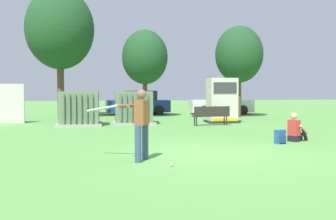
{
  "coord_description": "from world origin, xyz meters",
  "views": [
    {
      "loc": [
        -2.89,
        -10.32,
        1.76
      ],
      "look_at": [
        -0.85,
        3.5,
        1.0
      ],
      "focal_mm": 42.18,
      "sensor_mm": 36.0,
      "label": 1
    }
  ],
  "objects_px": {
    "sports_ball": "(172,164)",
    "seated_spectator": "(296,130)",
    "backpack": "(280,137)",
    "parked_car_leftmost": "(138,103)",
    "transformer_mid_west": "(134,108)",
    "parked_car_left_of_center": "(222,103)",
    "generator_enclosure": "(222,101)",
    "park_bench": "(211,114)",
    "transformer_west": "(80,109)",
    "batter": "(139,121)"
  },
  "relations": [
    {
      "from": "sports_ball",
      "to": "seated_spectator",
      "type": "bearing_deg",
      "value": 37.15
    },
    {
      "from": "backpack",
      "to": "parked_car_leftmost",
      "type": "height_order",
      "value": "parked_car_leftmost"
    },
    {
      "from": "transformer_mid_west",
      "to": "parked_car_left_of_center",
      "type": "xyz_separation_m",
      "value": [
        6.44,
        6.72,
        -0.04
      ]
    },
    {
      "from": "sports_ball",
      "to": "backpack",
      "type": "relative_size",
      "value": 0.2
    },
    {
      "from": "parked_car_left_of_center",
      "to": "transformer_mid_west",
      "type": "bearing_deg",
      "value": -133.78
    },
    {
      "from": "generator_enclosure",
      "to": "sports_ball",
      "type": "height_order",
      "value": "generator_enclosure"
    },
    {
      "from": "transformer_mid_west",
      "to": "parked_car_left_of_center",
      "type": "relative_size",
      "value": 0.49
    },
    {
      "from": "transformer_mid_west",
      "to": "backpack",
      "type": "distance_m",
      "value": 8.76
    },
    {
      "from": "park_bench",
      "to": "backpack",
      "type": "xyz_separation_m",
      "value": [
        0.61,
        -6.37,
        -0.32
      ]
    },
    {
      "from": "transformer_west",
      "to": "seated_spectator",
      "type": "relative_size",
      "value": 2.18
    },
    {
      "from": "batter",
      "to": "sports_ball",
      "type": "height_order",
      "value": "batter"
    },
    {
      "from": "transformer_west",
      "to": "parked_car_leftmost",
      "type": "xyz_separation_m",
      "value": [
        3.32,
        7.6,
        -0.04
      ]
    },
    {
      "from": "transformer_mid_west",
      "to": "seated_spectator",
      "type": "bearing_deg",
      "value": -55.35
    },
    {
      "from": "park_bench",
      "to": "parked_car_left_of_center",
      "type": "bearing_deg",
      "value": 70.6
    },
    {
      "from": "transformer_mid_west",
      "to": "generator_enclosure",
      "type": "xyz_separation_m",
      "value": [
        4.59,
        0.29,
        0.35
      ]
    },
    {
      "from": "generator_enclosure",
      "to": "parked_car_left_of_center",
      "type": "height_order",
      "value": "generator_enclosure"
    },
    {
      "from": "generator_enclosure",
      "to": "seated_spectator",
      "type": "xyz_separation_m",
      "value": [
        0.39,
        -7.49,
        -0.76
      ]
    },
    {
      "from": "seated_spectator",
      "to": "parked_car_left_of_center",
      "type": "relative_size",
      "value": 0.22
    },
    {
      "from": "parked_car_leftmost",
      "to": "parked_car_left_of_center",
      "type": "relative_size",
      "value": 1.01
    },
    {
      "from": "batter",
      "to": "transformer_mid_west",
      "type": "bearing_deg",
      "value": 87.45
    },
    {
      "from": "sports_ball",
      "to": "parked_car_left_of_center",
      "type": "height_order",
      "value": "parked_car_left_of_center"
    },
    {
      "from": "park_bench",
      "to": "parked_car_left_of_center",
      "type": "relative_size",
      "value": 0.43
    },
    {
      "from": "generator_enclosure",
      "to": "backpack",
      "type": "bearing_deg",
      "value": -92.57
    },
    {
      "from": "transformer_mid_west",
      "to": "parked_car_left_of_center",
      "type": "bearing_deg",
      "value": 46.22
    },
    {
      "from": "generator_enclosure",
      "to": "sports_ball",
      "type": "relative_size",
      "value": 25.56
    },
    {
      "from": "transformer_west",
      "to": "generator_enclosure",
      "type": "height_order",
      "value": "generator_enclosure"
    },
    {
      "from": "transformer_west",
      "to": "transformer_mid_west",
      "type": "relative_size",
      "value": 1.0
    },
    {
      "from": "transformer_mid_west",
      "to": "parked_car_left_of_center",
      "type": "distance_m",
      "value": 9.31
    },
    {
      "from": "park_bench",
      "to": "parked_car_leftmost",
      "type": "relative_size",
      "value": 0.42
    },
    {
      "from": "park_bench",
      "to": "parked_car_left_of_center",
      "type": "height_order",
      "value": "parked_car_left_of_center"
    },
    {
      "from": "park_bench",
      "to": "seated_spectator",
      "type": "xyz_separation_m",
      "value": [
        1.35,
        -5.92,
        -0.16
      ]
    },
    {
      "from": "generator_enclosure",
      "to": "seated_spectator",
      "type": "distance_m",
      "value": 7.54
    },
    {
      "from": "backpack",
      "to": "parked_car_left_of_center",
      "type": "height_order",
      "value": "parked_car_left_of_center"
    },
    {
      "from": "parked_car_left_of_center",
      "to": "sports_ball",
      "type": "bearing_deg",
      "value": -109.55
    },
    {
      "from": "park_bench",
      "to": "parked_car_leftmost",
      "type": "distance_m",
      "value": 8.91
    },
    {
      "from": "generator_enclosure",
      "to": "seated_spectator",
      "type": "height_order",
      "value": "generator_enclosure"
    },
    {
      "from": "transformer_west",
      "to": "sports_ball",
      "type": "distance_m",
      "value": 10.75
    },
    {
      "from": "transformer_west",
      "to": "sports_ball",
      "type": "xyz_separation_m",
      "value": [
        2.8,
        -10.35,
        -0.74
      ]
    },
    {
      "from": "generator_enclosure",
      "to": "parked_car_left_of_center",
      "type": "distance_m",
      "value": 6.71
    },
    {
      "from": "generator_enclosure",
      "to": "batter",
      "type": "xyz_separation_m",
      "value": [
        -5.03,
        -10.26,
        -0.16
      ]
    },
    {
      "from": "parked_car_left_of_center",
      "to": "parked_car_leftmost",
      "type": "bearing_deg",
      "value": 175.76
    },
    {
      "from": "backpack",
      "to": "parked_car_leftmost",
      "type": "bearing_deg",
      "value": 103.27
    },
    {
      "from": "park_bench",
      "to": "batter",
      "type": "bearing_deg",
      "value": -115.07
    },
    {
      "from": "generator_enclosure",
      "to": "parked_car_leftmost",
      "type": "height_order",
      "value": "generator_enclosure"
    },
    {
      "from": "park_bench",
      "to": "backpack",
      "type": "height_order",
      "value": "park_bench"
    },
    {
      "from": "parked_car_leftmost",
      "to": "parked_car_left_of_center",
      "type": "height_order",
      "value": "same"
    },
    {
      "from": "transformer_west",
      "to": "park_bench",
      "type": "bearing_deg",
      "value": -7.63
    },
    {
      "from": "park_bench",
      "to": "batter",
      "type": "xyz_separation_m",
      "value": [
        -4.07,
        -8.69,
        0.44
      ]
    },
    {
      "from": "seated_spectator",
      "to": "transformer_mid_west",
      "type": "bearing_deg",
      "value": 124.65
    },
    {
      "from": "park_bench",
      "to": "backpack",
      "type": "relative_size",
      "value": 4.17
    }
  ]
}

